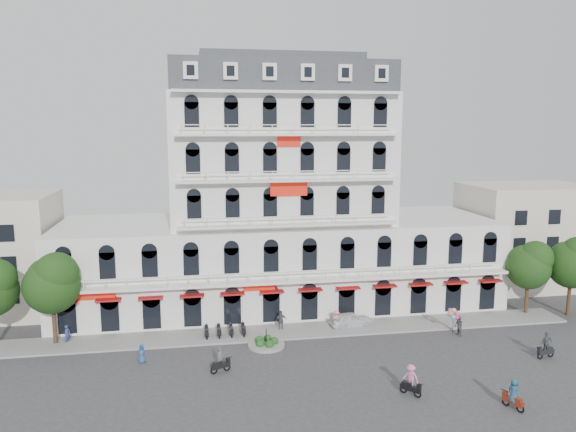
{
  "coord_description": "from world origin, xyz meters",
  "views": [
    {
      "loc": [
        -8.93,
        -39.62,
        18.74
      ],
      "look_at": [
        -0.4,
        10.0,
        10.7
      ],
      "focal_mm": 35.0,
      "sensor_mm": 36.0,
      "label": 1
    }
  ],
  "objects_px": {
    "rider_west": "(221,362)",
    "rider_east": "(514,394)",
    "balloon_vendor": "(457,322)",
    "rider_center": "(411,379)",
    "rider_northeast": "(546,345)",
    "parked_car": "(351,320)"
  },
  "relations": [
    {
      "from": "rider_west",
      "to": "rider_east",
      "type": "height_order",
      "value": "rider_east"
    },
    {
      "from": "balloon_vendor",
      "to": "rider_east",
      "type": "bearing_deg",
      "value": -100.59
    },
    {
      "from": "rider_west",
      "to": "rider_center",
      "type": "distance_m",
      "value": 14.32
    },
    {
      "from": "rider_northeast",
      "to": "balloon_vendor",
      "type": "bearing_deg",
      "value": -61.06
    },
    {
      "from": "rider_west",
      "to": "rider_east",
      "type": "xyz_separation_m",
      "value": [
        19.03,
        -9.03,
        0.19
      ]
    },
    {
      "from": "rider_east",
      "to": "parked_car",
      "type": "bearing_deg",
      "value": -3.6
    },
    {
      "from": "rider_west",
      "to": "rider_east",
      "type": "distance_m",
      "value": 21.07
    },
    {
      "from": "rider_center",
      "to": "balloon_vendor",
      "type": "relative_size",
      "value": 0.94
    },
    {
      "from": "rider_center",
      "to": "rider_west",
      "type": "bearing_deg",
      "value": -155.48
    },
    {
      "from": "rider_center",
      "to": "balloon_vendor",
      "type": "distance_m",
      "value": 13.23
    },
    {
      "from": "rider_northeast",
      "to": "rider_center",
      "type": "distance_m",
      "value": 14.01
    },
    {
      "from": "parked_car",
      "to": "balloon_vendor",
      "type": "xyz_separation_m",
      "value": [
        8.78,
        -3.83,
        0.55
      ]
    },
    {
      "from": "rider_west",
      "to": "balloon_vendor",
      "type": "bearing_deg",
      "value": -10.96
    },
    {
      "from": "rider_east",
      "to": "balloon_vendor",
      "type": "xyz_separation_m",
      "value": [
        2.46,
        13.17,
        0.19
      ]
    },
    {
      "from": "rider_west",
      "to": "rider_northeast",
      "type": "relative_size",
      "value": 0.89
    },
    {
      "from": "rider_east",
      "to": "rider_center",
      "type": "distance_m",
      "value": 6.75
    },
    {
      "from": "rider_northeast",
      "to": "parked_car",
      "type": "bearing_deg",
      "value": -45.97
    },
    {
      "from": "rider_northeast",
      "to": "balloon_vendor",
      "type": "height_order",
      "value": "balloon_vendor"
    },
    {
      "from": "rider_west",
      "to": "rider_center",
      "type": "xyz_separation_m",
      "value": [
        12.99,
        -6.01,
        0.34
      ]
    },
    {
      "from": "rider_center",
      "to": "rider_northeast",
      "type": "bearing_deg",
      "value": 66.86
    },
    {
      "from": "parked_car",
      "to": "rider_west",
      "type": "distance_m",
      "value": 15.0
    },
    {
      "from": "rider_northeast",
      "to": "balloon_vendor",
      "type": "distance_m",
      "value": 7.67
    }
  ]
}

